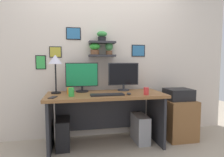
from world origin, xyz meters
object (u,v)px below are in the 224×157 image
(desk_lamp, at_px, (55,62))
(keyboard, at_px, (107,95))
(monitor_left, at_px, (82,77))
(printer, at_px, (178,94))
(drawer_cabinet, at_px, (178,119))
(cell_phone, at_px, (53,97))
(computer_mouse, at_px, (129,94))
(coffee_mug, at_px, (70,91))
(computer_tower_left, at_px, (63,133))
(computer_tower_right, at_px, (140,128))
(desk, at_px, (105,107))
(monitor_right, at_px, (123,76))
(water_cup, at_px, (71,92))
(pen_cup, at_px, (146,91))

(desk_lamp, bearing_deg, keyboard, -24.23)
(monitor_left, distance_m, printer, 1.50)
(drawer_cabinet, bearing_deg, cell_phone, -172.55)
(monitor_left, distance_m, computer_mouse, 0.75)
(coffee_mug, bearing_deg, printer, 0.18)
(drawer_cabinet, bearing_deg, monitor_left, 173.59)
(computer_tower_left, xyz_separation_m, computer_tower_right, (1.12, -0.04, -0.00))
(desk_lamp, distance_m, computer_tower_right, 1.56)
(coffee_mug, bearing_deg, desk_lamp, 154.07)
(computer_tower_right, bearing_deg, desk, 177.22)
(desk, xyz_separation_m, monitor_left, (-0.31, 0.16, 0.43))
(cell_phone, relative_size, drawer_cabinet, 0.23)
(computer_tower_left, bearing_deg, desk, -0.99)
(desk, height_order, monitor_right, monitor_right)
(monitor_left, bearing_deg, monitor_right, -0.00)
(drawer_cabinet, bearing_deg, computer_tower_right, -177.84)
(computer_tower_left, bearing_deg, monitor_left, 28.85)
(drawer_cabinet, relative_size, computer_tower_left, 1.50)
(desk, height_order, desk_lamp, desk_lamp)
(desk_lamp, height_order, coffee_mug, desk_lamp)
(desk_lamp, bearing_deg, desk, -7.15)
(monitor_left, distance_m, drawer_cabinet, 1.62)
(drawer_cabinet, bearing_deg, printer, -90.00)
(water_cup, bearing_deg, printer, 6.86)
(monitor_right, bearing_deg, computer_mouse, -94.51)
(computer_mouse, distance_m, pen_cup, 0.24)
(cell_phone, distance_m, printer, 1.86)
(monitor_right, xyz_separation_m, desk_lamp, (-0.99, -0.08, 0.21))
(cell_phone, relative_size, pen_cup, 1.40)
(desk, xyz_separation_m, printer, (1.15, -0.00, 0.15))
(monitor_right, height_order, desk_lamp, desk_lamp)
(monitor_left, relative_size, desk_lamp, 0.88)
(desk, bearing_deg, monitor_left, 152.63)
(monitor_right, distance_m, desk_lamp, 1.02)
(water_cup, height_order, computer_tower_left, water_cup)
(water_cup, bearing_deg, computer_tower_right, 9.77)
(water_cup, xyz_separation_m, printer, (1.62, 0.19, -0.12))
(monitor_right, xyz_separation_m, coffee_mug, (-0.80, -0.17, -0.18))
(printer, bearing_deg, computer_mouse, -165.09)
(monitor_left, distance_m, water_cup, 0.43)
(desk_lamp, bearing_deg, cell_phone, -92.37)
(drawer_cabinet, bearing_deg, keyboard, -169.52)
(desk, relative_size, coffee_mug, 18.04)
(monitor_right, height_order, computer_tower_left, monitor_right)
(coffee_mug, xyz_separation_m, computer_tower_left, (-0.10, 0.02, -0.59))
(desk_lamp, bearing_deg, printer, -2.72)
(desk, xyz_separation_m, computer_tower_right, (0.53, -0.03, -0.34))
(desk, bearing_deg, water_cup, -157.23)
(keyboard, distance_m, computer_mouse, 0.29)
(coffee_mug, distance_m, pen_cup, 1.04)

